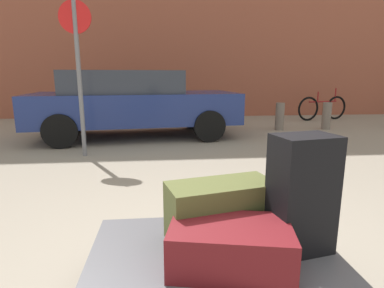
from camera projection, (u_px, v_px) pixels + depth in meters
name	position (u px, v px, depth m)	size (l,w,h in m)	color
luggage_cart	(212.00, 259.00, 1.79)	(1.37, 0.86, 0.34)	#4C4C51
suitcase_maroon_front_right	(230.00, 246.00, 1.58)	(0.61, 0.37, 0.23)	maroon
suitcase_black_front_left	(302.00, 194.00, 1.70)	(0.33, 0.23, 0.66)	black
duffel_bag_olive_rear_right	(221.00, 211.00, 1.85)	(0.63, 0.28, 0.35)	#4C5128
parked_car	(133.00, 102.00, 6.73)	(4.47, 2.29, 1.42)	navy
bicycle_leaning	(322.00, 108.00, 9.49)	(1.73, 0.46, 0.96)	black
bollard_kerb_near	(280.00, 116.00, 7.72)	(0.21, 0.21, 0.67)	#72665B
bollard_kerb_mid	(327.00, 116.00, 7.84)	(0.21, 0.21, 0.67)	#72665B
no_parking_sign	(78.00, 63.00, 4.91)	(0.50, 0.07, 2.44)	slate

